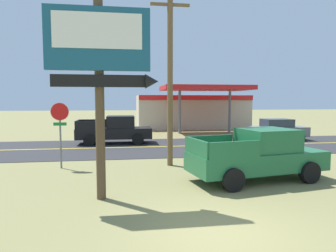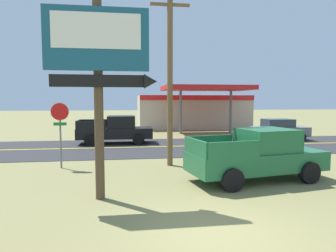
# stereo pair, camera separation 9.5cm
# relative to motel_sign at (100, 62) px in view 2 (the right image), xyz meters

# --- Properties ---
(ground_plane) EXTENTS (180.00, 180.00, 0.00)m
(ground_plane) POSITION_rel_motel_sign_xyz_m (2.77, -2.72, -4.17)
(ground_plane) COLOR olive
(road_asphalt) EXTENTS (140.00, 8.00, 0.02)m
(road_asphalt) POSITION_rel_motel_sign_xyz_m (2.77, 10.28, -4.16)
(road_asphalt) COLOR #2B2B2D
(road_asphalt) RESTS_ON ground
(road_centre_line) EXTENTS (126.00, 0.20, 0.01)m
(road_centre_line) POSITION_rel_motel_sign_xyz_m (2.77, 10.28, -4.15)
(road_centre_line) COLOR gold
(road_centre_line) RESTS_ON road_asphalt
(motel_sign) EXTENTS (3.28, 0.54, 6.04)m
(motel_sign) POSITION_rel_motel_sign_xyz_m (0.00, 0.00, 0.00)
(motel_sign) COLOR brown
(motel_sign) RESTS_ON ground
(stop_sign) EXTENTS (0.80, 0.08, 2.95)m
(stop_sign) POSITION_rel_motel_sign_xyz_m (-2.17, 4.69, -2.14)
(stop_sign) COLOR slate
(stop_sign) RESTS_ON ground
(utility_pole) EXTENTS (1.99, 0.26, 8.65)m
(utility_pole) POSITION_rel_motel_sign_xyz_m (2.77, 4.61, 0.46)
(utility_pole) COLOR brown
(utility_pole) RESTS_ON ground
(gas_station) EXTENTS (12.00, 11.50, 4.40)m
(gas_station) POSITION_rel_motel_sign_xyz_m (8.14, 23.67, -2.23)
(gas_station) COLOR beige
(gas_station) RESTS_ON ground
(pickup_green_parked_on_lawn) EXTENTS (5.47, 2.93, 1.96)m
(pickup_green_parked_on_lawn) POSITION_rel_motel_sign_xyz_m (5.69, 1.51, -3.21)
(pickup_green_parked_on_lawn) COLOR #1E6038
(pickup_green_parked_on_lawn) RESTS_ON ground
(pickup_black_on_road) EXTENTS (5.20, 2.24, 1.96)m
(pickup_black_on_road) POSITION_rel_motel_sign_xyz_m (0.03, 12.28, -3.21)
(pickup_black_on_road) COLOR black
(pickup_black_on_road) RESTS_ON ground
(car_grey_mid_lane) EXTENTS (4.20, 2.00, 1.64)m
(car_grey_mid_lane) POSITION_rel_motel_sign_xyz_m (12.34, 12.28, -3.34)
(car_grey_mid_lane) COLOR slate
(car_grey_mid_lane) RESTS_ON ground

